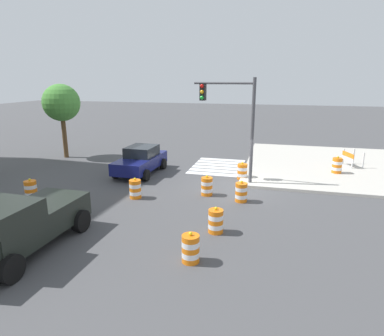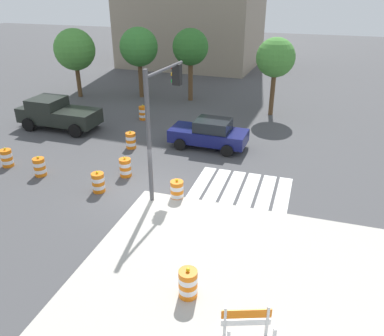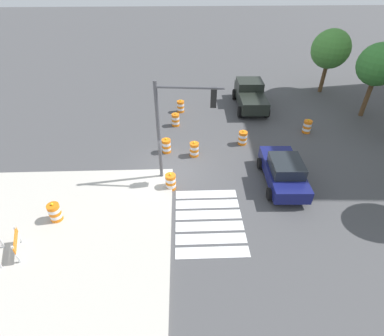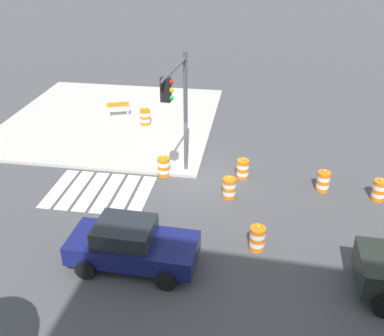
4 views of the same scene
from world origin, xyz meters
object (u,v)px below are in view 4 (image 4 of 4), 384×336
(traffic_barrel_opposite_curb, at_px, (257,238))
(traffic_barrel_on_sidewalk, at_px, (145,117))
(traffic_barrel_median_far, at_px, (164,167))
(traffic_barrel_far_curb, at_px, (323,181))
(construction_barricade, at_px, (118,106))
(traffic_barrel_near_corner, at_px, (379,190))
(traffic_barrel_crosswalk_end, at_px, (229,188))
(traffic_light_pole, at_px, (178,101))
(sports_car, at_px, (131,244))
(traffic_barrel_median_near, at_px, (243,169))

(traffic_barrel_opposite_curb, xyz_separation_m, traffic_barrel_on_sidewalk, (6.64, -9.98, 0.15))
(traffic_barrel_median_far, distance_m, traffic_barrel_far_curb, 7.11)
(construction_barricade, bearing_deg, traffic_barrel_median_far, 123.08)
(traffic_barrel_near_corner, xyz_separation_m, traffic_barrel_crosswalk_end, (6.22, 0.81, 0.00))
(traffic_barrel_on_sidewalk, bearing_deg, traffic_barrel_opposite_curb, 123.63)
(construction_barricade, xyz_separation_m, traffic_light_pole, (-5.02, 7.00, 3.19))
(sports_car, height_order, traffic_barrel_opposite_curb, sports_car)
(traffic_light_pole, bearing_deg, traffic_barrel_crosswalk_end, 160.84)
(traffic_barrel_median_near, relative_size, traffic_barrel_on_sidewalk, 1.00)
(sports_car, xyz_separation_m, traffic_light_pole, (-0.62, -5.50, 3.10))
(traffic_barrel_opposite_curb, bearing_deg, traffic_light_pole, -48.69)
(traffic_barrel_far_curb, bearing_deg, sports_car, 40.64)
(sports_car, relative_size, traffic_barrel_median_near, 4.27)
(traffic_barrel_near_corner, relative_size, traffic_barrel_far_curb, 1.00)
(traffic_barrel_far_curb, relative_size, traffic_light_pole, 0.19)
(traffic_light_pole, bearing_deg, traffic_barrel_median_near, -160.90)
(traffic_barrel_median_far, distance_m, traffic_light_pole, 3.61)
(traffic_barrel_median_far, relative_size, traffic_barrel_opposite_curb, 1.00)
(sports_car, relative_size, traffic_barrel_on_sidewalk, 4.27)
(sports_car, xyz_separation_m, traffic_barrel_median_near, (-3.37, -6.45, -0.36))
(traffic_barrel_near_corner, height_order, traffic_barrel_crosswalk_end, same)
(sports_car, distance_m, traffic_barrel_far_curb, 9.07)
(sports_car, bearing_deg, traffic_barrel_near_corner, -148.79)
(sports_car, distance_m, traffic_barrel_crosswalk_end, 5.55)
(traffic_barrel_far_curb, distance_m, traffic_barrel_on_sidewalk, 10.87)
(sports_car, relative_size, traffic_barrel_median_far, 4.27)
(traffic_barrel_median_far, bearing_deg, construction_barricade, -56.92)
(traffic_barrel_on_sidewalk, xyz_separation_m, construction_barricade, (1.92, -1.05, 0.12))
(traffic_barrel_near_corner, distance_m, traffic_barrel_on_sidewalk, 13.02)
(traffic_barrel_crosswalk_end, bearing_deg, sports_car, 58.39)
(traffic_barrel_far_curb, xyz_separation_m, traffic_light_pole, (6.25, 0.40, 3.46))
(sports_car, xyz_separation_m, traffic_barrel_opposite_curb, (-4.17, -1.47, -0.36))
(traffic_barrel_median_near, xyz_separation_m, traffic_light_pole, (2.75, 0.95, 3.46))
(traffic_barrel_crosswalk_end, distance_m, construction_barricade, 10.67)
(traffic_barrel_crosswalk_end, distance_m, traffic_barrel_opposite_curb, 3.48)
(traffic_barrel_near_corner, bearing_deg, construction_barricade, -27.29)
(traffic_barrel_crosswalk_end, relative_size, construction_barricade, 0.72)
(traffic_barrel_near_corner, relative_size, traffic_barrel_median_far, 1.00)
(traffic_barrel_median_near, bearing_deg, traffic_barrel_far_curb, 171.07)
(traffic_barrel_near_corner, distance_m, traffic_barrel_median_far, 9.37)
(sports_car, relative_size, traffic_barrel_opposite_curb, 4.27)
(traffic_barrel_crosswalk_end, relative_size, traffic_barrel_median_near, 1.00)
(sports_car, xyz_separation_m, traffic_barrel_far_curb, (-6.88, -5.90, -0.36))
(traffic_barrel_median_near, bearing_deg, traffic_barrel_opposite_curb, 99.10)
(traffic_barrel_opposite_curb, relative_size, construction_barricade, 0.72)
(traffic_barrel_opposite_curb, bearing_deg, traffic_barrel_far_curb, -121.43)
(traffic_barrel_on_sidewalk, height_order, construction_barricade, traffic_barrel_on_sidewalk)
(traffic_barrel_median_near, bearing_deg, traffic_barrel_near_corner, 170.84)
(traffic_barrel_near_corner, distance_m, traffic_barrel_median_near, 5.83)
(traffic_barrel_on_sidewalk, bearing_deg, sports_car, 102.17)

